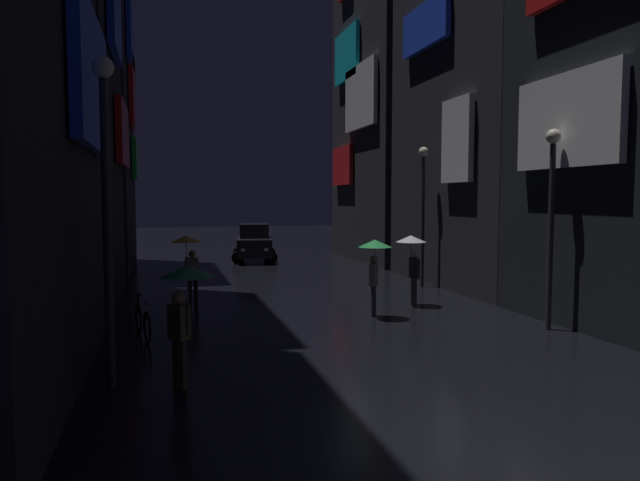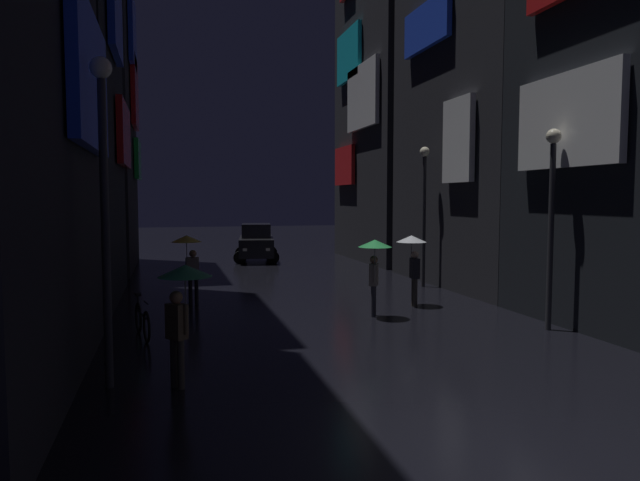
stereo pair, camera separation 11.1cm
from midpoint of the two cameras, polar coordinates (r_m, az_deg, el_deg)
The scene contains 12 objects.
ground_plane at distance 7.83m, azimuth 18.50°, elevation -20.31°, with size 120.00×120.00×0.00m, color black.
building_left_far at distance 28.49m, azimuth -22.82°, elevation 15.12°, with size 4.25×7.69×17.49m.
building_right_far at distance 30.84m, azimuth 7.09°, elevation 15.05°, with size 4.25×8.25×18.06m.
pedestrian_foreground_left_green at distance 15.45m, azimuth 5.27°, elevation -1.56°, with size 0.90×0.90×2.12m.
pedestrian_midstreet_centre_clear at distance 17.23m, azimuth 9.00°, elevation -1.00°, with size 0.90×0.90×2.12m.
pedestrian_foreground_right_green at distance 9.84m, azimuth -13.69°, elevation -4.98°, with size 0.90×0.90×2.12m.
pedestrian_midstreet_left_yellow at distance 17.55m, azimuth -13.23°, elevation -0.96°, with size 0.90×0.90×2.12m.
bicycle_parked_at_storefront at distance 13.95m, azimuth -17.54°, elevation -7.70°, with size 0.43×1.79×0.96m.
car_distant at distance 29.54m, azimuth -6.70°, elevation -0.26°, with size 2.65×4.32×1.92m.
streetlamp_right_near at distance 14.92m, azimuth 21.95°, elevation 3.49°, with size 0.36×0.36×4.90m.
streetlamp_right_far at distance 21.02m, azimuth 10.11°, elevation 4.13°, with size 0.36×0.36×5.08m.
streetlamp_left_near at distance 10.18m, azimuth -20.91°, elevation 5.32°, with size 0.36×0.36×5.55m.
Camera 1 is at (-4.09, -5.87, 3.22)m, focal length 32.00 mm.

